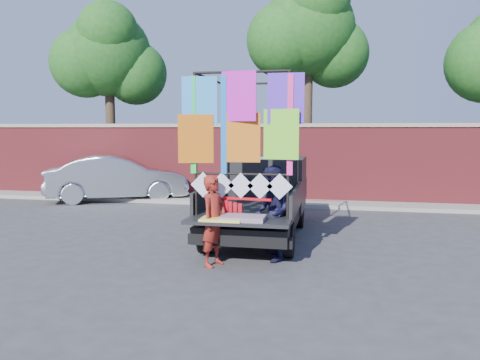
% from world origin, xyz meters
% --- Properties ---
extents(ground, '(90.00, 90.00, 0.00)m').
position_xyz_m(ground, '(0.00, 0.00, 0.00)').
color(ground, '#38383A').
rests_on(ground, ground).
extents(brick_wall, '(30.00, 0.45, 2.61)m').
position_xyz_m(brick_wall, '(0.00, 7.00, 1.33)').
color(brick_wall, maroon).
rests_on(brick_wall, ground).
extents(curb, '(30.00, 1.20, 0.12)m').
position_xyz_m(curb, '(0.00, 6.30, 0.06)').
color(curb, gray).
rests_on(curb, ground).
extents(tree_left, '(4.20, 3.30, 7.05)m').
position_xyz_m(tree_left, '(-6.48, 8.12, 5.12)').
color(tree_left, '#38281C').
rests_on(tree_left, ground).
extents(tree_mid, '(4.20, 3.30, 7.73)m').
position_xyz_m(tree_mid, '(1.02, 8.12, 5.70)').
color(tree_mid, '#38281C').
rests_on(tree_mid, ground).
extents(pickup_truck, '(2.18, 5.49, 3.45)m').
position_xyz_m(pickup_truck, '(0.34, 2.31, 0.87)').
color(pickup_truck, black).
rests_on(pickup_truck, ground).
extents(sedan, '(4.91, 3.36, 1.53)m').
position_xyz_m(sedan, '(-5.21, 6.08, 0.77)').
color(sedan, silver).
rests_on(sedan, ground).
extents(woman, '(0.57, 0.69, 1.63)m').
position_xyz_m(woman, '(-0.10, -0.67, 0.81)').
color(woman, maroon).
rests_on(woman, ground).
extents(man, '(0.87, 1.01, 1.78)m').
position_xyz_m(man, '(0.87, -0.10, 0.89)').
color(man, '#171637').
rests_on(man, ground).
extents(streamer_bundle, '(1.03, 0.15, 0.71)m').
position_xyz_m(streamer_bundle, '(0.27, -0.40, 0.98)').
color(streamer_bundle, red).
rests_on(streamer_bundle, ground).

